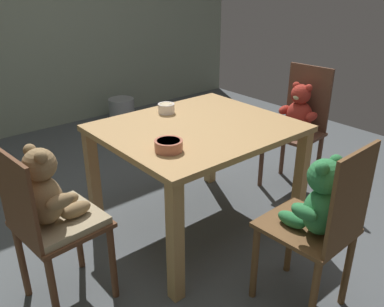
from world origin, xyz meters
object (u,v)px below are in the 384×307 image
(dining_table, at_px, (197,142))
(porridge_bowl_white_far_center, at_px, (166,108))
(teddy_chair_near_front, at_px, (319,211))
(teddy_chair_near_left, at_px, (49,206))
(porridge_bowl_terracotta_near_left, at_px, (169,145))
(metal_pail, at_px, (122,110))
(teddy_chair_near_right, at_px, (298,118))

(dining_table, relative_size, porridge_bowl_white_far_center, 10.17)
(dining_table, xyz_separation_m, teddy_chair_near_front, (-0.03, -0.91, -0.05))
(dining_table, relative_size, teddy_chair_near_left, 1.26)
(porridge_bowl_white_far_center, height_order, porridge_bowl_terracotta_near_left, porridge_bowl_white_far_center)
(porridge_bowl_white_far_center, relative_size, porridge_bowl_terracotta_near_left, 0.74)
(dining_table, bearing_deg, porridge_bowl_terracotta_near_left, -152.07)
(porridge_bowl_terracotta_near_left, bearing_deg, dining_table, 27.93)
(dining_table, height_order, teddy_chair_near_front, teddy_chair_near_front)
(teddy_chair_near_left, bearing_deg, teddy_chair_near_front, -46.75)
(teddy_chair_near_left, bearing_deg, porridge_bowl_white_far_center, 16.22)
(teddy_chair_near_front, bearing_deg, porridge_bowl_white_far_center, -3.71)
(porridge_bowl_terracotta_near_left, relative_size, metal_pail, 0.52)
(teddy_chair_near_left, xyz_separation_m, metal_pail, (1.69, 2.21, -0.44))
(teddy_chair_near_front, distance_m, porridge_bowl_white_far_center, 1.24)
(teddy_chair_near_left, bearing_deg, metal_pail, 47.69)
(porridge_bowl_white_far_center, distance_m, metal_pail, 2.06)
(porridge_bowl_white_far_center, bearing_deg, teddy_chair_near_left, -158.83)
(teddy_chair_near_front, bearing_deg, porridge_bowl_terracotta_near_left, 22.54)
(porridge_bowl_terracotta_near_left, xyz_separation_m, metal_pail, (1.07, 2.34, -0.62))
(teddy_chair_near_front, height_order, teddy_chair_near_left, teddy_chair_near_front)
(dining_table, relative_size, metal_pail, 3.90)
(metal_pail, bearing_deg, porridge_bowl_terracotta_near_left, -114.62)
(dining_table, distance_m, teddy_chair_near_right, 0.99)
(teddy_chair_near_front, relative_size, porridge_bowl_white_far_center, 8.40)
(dining_table, distance_m, metal_pail, 2.32)
(porridge_bowl_white_far_center, height_order, metal_pail, porridge_bowl_white_far_center)
(teddy_chair_near_left, relative_size, porridge_bowl_terracotta_near_left, 5.94)
(dining_table, relative_size, porridge_bowl_terracotta_near_left, 7.50)
(dining_table, height_order, teddy_chair_near_left, teddy_chair_near_left)
(porridge_bowl_terracotta_near_left, bearing_deg, teddy_chair_near_front, -65.32)
(teddy_chair_near_left, xyz_separation_m, porridge_bowl_white_far_center, (0.98, 0.38, 0.19))
(teddy_chair_near_right, distance_m, metal_pail, 2.25)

